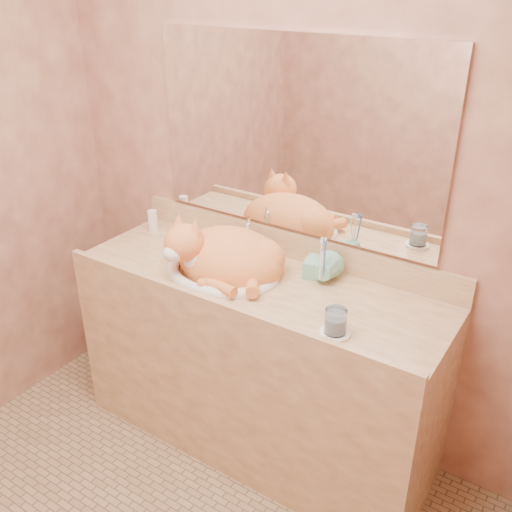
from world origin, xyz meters
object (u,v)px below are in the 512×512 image
Objects in this scene: toothbrush_cup at (322,275)px; water_glass at (336,321)px; cat at (223,254)px; sink_basin at (222,256)px; soap_dispenser at (311,263)px; vanity_counter at (257,364)px.

toothbrush_cup is 1.28× the size of water_glass.
toothbrush_cup is at bearing 12.94° from cat.
sink_basin is at bearing 165.47° from water_glass.
cat is 0.42m from toothbrush_cup.
sink_basin is 0.37m from soap_dispenser.
water_glass is at bearing -60.06° from soap_dispenser.
water_glass is (0.26, -0.30, -0.03)m from soap_dispenser.
soap_dispenser is 0.07m from toothbrush_cup.
water_glass is (0.60, -0.16, -0.03)m from cat.
vanity_counter is 0.68m from water_glass.
vanity_counter is 0.53m from cat.
water_glass is at bearing -21.66° from vanity_counter.
sink_basin is 0.01m from cat.
water_glass is (0.60, -0.16, -0.02)m from sink_basin.
cat is at bearing -169.54° from soap_dispenser.
sink_basin is 0.62m from water_glass.
cat reaches higher than toothbrush_cup.
toothbrush_cup is at bearing 21.83° from vanity_counter.
toothbrush_cup is (0.41, 0.12, -0.02)m from sink_basin.
vanity_counter is 9.87× the size of soap_dispenser.
water_glass reaches higher than vanity_counter.
vanity_counter is at bearing 158.34° from water_glass.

